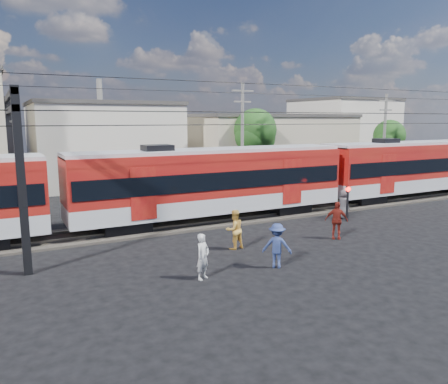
{
  "coord_description": "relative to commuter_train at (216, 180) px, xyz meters",
  "views": [
    {
      "loc": [
        -10.76,
        -13.96,
        5.8
      ],
      "look_at": [
        -0.82,
        5.0,
        2.22
      ],
      "focal_mm": 35.0,
      "sensor_mm": 36.0,
      "label": 1
    }
  ],
  "objects": [
    {
      "name": "ground",
      "position": [
        -0.21,
        -8.0,
        -2.4
      ],
      "size": [
        120.0,
        120.0,
        0.0
      ],
      "primitive_type": "plane",
      "color": "black",
      "rests_on": "ground"
    },
    {
      "name": "track_bed",
      "position": [
        -0.21,
        0.0,
        -2.34
      ],
      "size": [
        70.0,
        3.4,
        0.12
      ],
      "primitive_type": "cube",
      "color": "#2D2823",
      "rests_on": "ground"
    },
    {
      "name": "rail_near",
      "position": [
        -0.21,
        -0.75,
        -2.22
      ],
      "size": [
        70.0,
        0.12,
        0.12
      ],
      "primitive_type": "cube",
      "color": "#59544C",
      "rests_on": "track_bed"
    },
    {
      "name": "rail_far",
      "position": [
        -0.21,
        0.75,
        -2.22
      ],
      "size": [
        70.0,
        0.12,
        0.12
      ],
      "primitive_type": "cube",
      "color": "#59544C",
      "rests_on": "track_bed"
    },
    {
      "name": "commuter_train",
      "position": [
        0.0,
        0.0,
        0.0
      ],
      "size": [
        50.3,
        3.08,
        4.17
      ],
      "color": "black",
      "rests_on": "ground"
    },
    {
      "name": "catenary",
      "position": [
        -8.86,
        -0.0,
        2.73
      ],
      "size": [
        70.0,
        9.3,
        7.52
      ],
      "color": "black",
      "rests_on": "ground"
    },
    {
      "name": "building_midwest",
      "position": [
        -2.21,
        19.0,
        1.25
      ],
      "size": [
        12.24,
        12.24,
        7.3
      ],
      "color": "beige",
      "rests_on": "ground"
    },
    {
      "name": "building_mideast",
      "position": [
        13.79,
        16.0,
        0.75
      ],
      "size": [
        16.32,
        10.2,
        6.3
      ],
      "color": "tan",
      "rests_on": "ground"
    },
    {
      "name": "building_east",
      "position": [
        27.79,
        20.0,
        1.75
      ],
      "size": [
        10.2,
        10.2,
        8.3
      ],
      "color": "beige",
      "rests_on": "ground"
    },
    {
      "name": "utility_pole_mid",
      "position": [
        5.79,
        7.0,
        2.13
      ],
      "size": [
        1.8,
        0.24,
        8.5
      ],
      "color": "slate",
      "rests_on": "ground"
    },
    {
      "name": "utility_pole_east",
      "position": [
        19.79,
        6.0,
        1.88
      ],
      "size": [
        1.8,
        0.24,
        8.0
      ],
      "color": "slate",
      "rests_on": "ground"
    },
    {
      "name": "tree_near",
      "position": [
        8.98,
        10.09,
        2.26
      ],
      "size": [
        3.82,
        3.64,
        6.72
      ],
      "color": "#382619",
      "rests_on": "ground"
    },
    {
      "name": "tree_far",
      "position": [
        23.98,
        9.09,
        1.59
      ],
      "size": [
        3.36,
        3.12,
        5.76
      ],
      "color": "#382619",
      "rests_on": "ground"
    },
    {
      "name": "pedestrian_a",
      "position": [
        -4.54,
        -8.03,
        -1.55
      ],
      "size": [
        0.74,
        0.65,
        1.7
      ],
      "primitive_type": "imported",
      "rotation": [
        0.0,
        0.0,
        0.5
      ],
      "color": "silver",
      "rests_on": "ground"
    },
    {
      "name": "pedestrian_b",
      "position": [
        -1.69,
        -5.28,
        -1.5
      ],
      "size": [
        0.96,
        0.79,
        1.8
      ],
      "primitive_type": "imported",
      "rotation": [
        0.0,
        0.0,
        3.28
      ],
      "color": "gold",
      "rests_on": "ground"
    },
    {
      "name": "pedestrian_c",
      "position": [
        -1.43,
        -8.26,
        -1.51
      ],
      "size": [
        1.32,
        1.23,
        1.79
      ],
      "primitive_type": "imported",
      "rotation": [
        0.0,
        0.0,
        2.49
      ],
      "color": "navy",
      "rests_on": "ground"
    },
    {
      "name": "pedestrian_d",
      "position": [
        3.56,
        -6.09,
        -1.47
      ],
      "size": [
        1.14,
        1.02,
        1.85
      ],
      "primitive_type": "imported",
      "rotation": [
        0.0,
        0.0,
        -0.65
      ],
      "color": "maroon",
      "rests_on": "ground"
    },
    {
      "name": "pedestrian_e",
      "position": [
        6.98,
        -2.89,
        -1.54
      ],
      "size": [
        0.58,
        0.86,
        1.73
      ],
      "primitive_type": "imported",
      "rotation": [
        0.0,
        0.0,
        1.6
      ],
      "color": "#454549",
      "rests_on": "ground"
    },
    {
      "name": "car_silver",
      "position": [
        20.05,
        5.56,
        -1.67
      ],
      "size": [
        4.43,
        2.02,
        1.47
      ],
      "primitive_type": "imported",
      "rotation": [
        0.0,
        0.0,
        1.64
      ],
      "color": "silver",
      "rests_on": "ground"
    },
    {
      "name": "crossing_signal",
      "position": [
        6.67,
        -3.54,
        -0.97
      ],
      "size": [
        0.3,
        0.3,
        2.06
      ],
      "color": "black",
      "rests_on": "ground"
    }
  ]
}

